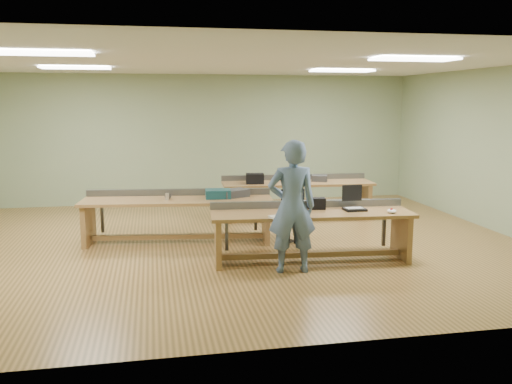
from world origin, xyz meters
The scene contains 22 objects.
floor centered at (0.00, 0.00, 0.00)m, with size 10.00×10.00×0.00m, color #A0743C.
ceiling centered at (0.00, 0.00, 3.00)m, with size 10.00×10.00×0.00m, color silver.
wall_back centered at (0.00, 4.00, 1.50)m, with size 10.00×0.04×3.00m, color #8FA079.
wall_front centered at (0.00, -4.00, 1.50)m, with size 10.00×0.04×3.00m, color #8FA079.
wall_right centered at (5.00, 0.00, 1.50)m, with size 0.04×8.00×3.00m, color #8FA079.
fluor_panels centered at (0.00, 0.00, 2.97)m, with size 6.20×3.50×0.03m.
workbench_front centered at (1.11, -1.19, 0.56)m, with size 3.06×1.04×0.86m.
workbench_mid centered at (-0.80, 0.29, 0.56)m, with size 3.28×1.24×0.86m.
workbench_back centered at (1.70, 1.80, 0.56)m, with size 3.11×0.99×0.86m.
person centered at (0.68, -1.68, 0.93)m, with size 0.68×0.45×1.87m, color slate.
laptop_base centered at (1.78, -1.23, 0.77)m, with size 0.32×0.26×0.03m, color black.
laptop_screen centered at (1.77, -1.10, 1.00)m, with size 0.32×0.02×0.25m, color black.
keyboard centered at (0.65, -1.48, 0.76)m, with size 0.50×0.17×0.03m, color silver.
trackball_mouse centered at (2.24, -1.53, 0.78)m, with size 0.13×0.15×0.06m, color white.
camera_bag centered at (1.25, -1.02, 0.84)m, with size 0.25×0.16×0.17m, color black.
task_chair centered at (1.14, -0.15, 0.33)m, with size 0.50×0.50×0.90m.
parts_bin_teal centered at (-0.12, 0.22, 0.82)m, with size 0.42×0.32×0.15m, color #143C41.
parts_bin_grey centered at (0.16, 0.28, 0.81)m, with size 0.48×0.30×0.13m, color #323234.
mug centered at (-0.96, 0.28, 0.79)m, with size 0.11×0.11×0.09m, color #323234.
drinks_can centered at (-0.98, 0.20, 0.81)m, with size 0.06×0.06×0.11m, color silver.
storage_box_back centered at (0.81, 1.73, 0.85)m, with size 0.35×0.25×0.20m, color black.
tray_back centered at (2.17, 1.78, 0.81)m, with size 0.31×0.23×0.13m, color #323234.
Camera 1 is at (-1.21, -8.82, 2.37)m, focal length 38.00 mm.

